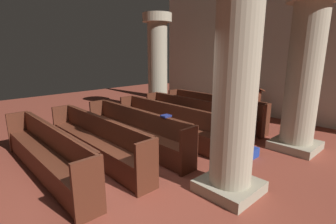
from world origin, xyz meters
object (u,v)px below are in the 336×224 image
(pew_row_4, at_px, (96,138))
(pillar_aisle_rear, at_px, (236,80))
(kneeler_box_blue, at_px, (248,151))
(pew_row_3, at_px, (135,128))
(pillar_far_side, at_px, (158,62))
(lectern, at_px, (254,106))
(pew_row_5, at_px, (46,151))
(pew_row_1, at_px, (191,114))
(pew_row_2, at_px, (166,121))
(pillar_aisle_side, at_px, (304,70))
(hymn_book, at_px, (166,116))
(pew_row_0, at_px, (213,109))

(pew_row_4, relative_size, pillar_aisle_rear, 0.99)
(pew_row_4, height_order, kneeler_box_blue, pew_row_4)
(pew_row_3, xyz_separation_m, pew_row_4, (0.00, -0.97, 0.00))
(pillar_far_side, distance_m, lectern, 3.68)
(pew_row_5, xyz_separation_m, pillar_aisle_rear, (2.55, 1.92, 1.33))
(pew_row_3, xyz_separation_m, pillar_aisle_rear, (2.55, -0.01, 1.33))
(pew_row_3, relative_size, pew_row_4, 1.00)
(pew_row_3, xyz_separation_m, lectern, (0.65, 4.21, -0.02))
(pew_row_1, relative_size, pillar_far_side, 0.99)
(pew_row_5, height_order, kneeler_box_blue, pew_row_5)
(pew_row_1, relative_size, lectern, 3.15)
(pew_row_2, height_order, pew_row_4, same)
(pew_row_3, height_order, pillar_aisle_side, pillar_aisle_side)
(pew_row_3, distance_m, pillar_aisle_rear, 2.87)
(pillar_aisle_side, height_order, kneeler_box_blue, pillar_aisle_side)
(pillar_aisle_side, relative_size, hymn_book, 18.49)
(pew_row_2, height_order, pillar_aisle_rear, pillar_aisle_rear)
(pew_row_4, xyz_separation_m, kneeler_box_blue, (2.03, 2.46, -0.37))
(pew_row_1, bearing_deg, pillar_aisle_side, 15.58)
(pew_row_4, distance_m, kneeler_box_blue, 3.21)
(kneeler_box_blue, bearing_deg, pillar_aisle_side, 65.80)
(pillar_aisle_side, distance_m, kneeler_box_blue, 2.11)
(pillar_far_side, bearing_deg, pew_row_3, -48.89)
(pew_row_2, distance_m, pillar_aisle_rear, 3.03)
(pew_row_2, xyz_separation_m, pew_row_4, (0.00, -1.93, 0.00))
(pew_row_0, relative_size, lectern, 3.15)
(pew_row_1, distance_m, pillar_far_side, 2.98)
(pew_row_4, bearing_deg, lectern, 82.84)
(pew_row_1, xyz_separation_m, pew_row_5, (0.00, -3.87, 0.00))
(pew_row_4, distance_m, pew_row_5, 0.97)
(lectern, bearing_deg, kneeler_box_blue, -63.09)
(pew_row_3, distance_m, lectern, 4.26)
(pillar_aisle_rear, bearing_deg, pillar_aisle_side, 90.00)
(pew_row_2, height_order, lectern, lectern)
(lectern, height_order, hymn_book, lectern)
(pew_row_1, bearing_deg, kneeler_box_blue, -12.29)
(pew_row_0, bearing_deg, pew_row_4, -90.00)
(pew_row_4, distance_m, hymn_book, 1.49)
(pew_row_2, relative_size, pillar_aisle_rear, 0.99)
(hymn_book, bearing_deg, pew_row_1, 115.69)
(pew_row_4, height_order, pew_row_5, same)
(pew_row_1, relative_size, pew_row_4, 1.00)
(pew_row_5, bearing_deg, hymn_book, 68.39)
(pillar_aisle_side, height_order, lectern, pillar_aisle_side)
(pillar_far_side, relative_size, kneeler_box_blue, 9.43)
(pew_row_3, relative_size, hymn_book, 18.31)
(pew_row_0, height_order, pew_row_3, same)
(hymn_book, bearing_deg, pew_row_2, 137.15)
(lectern, xyz_separation_m, kneeler_box_blue, (1.38, -2.72, -0.35))
(pillar_far_side, distance_m, hymn_book, 4.37)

